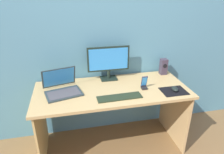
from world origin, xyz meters
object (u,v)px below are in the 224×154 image
at_px(monitor, 109,61).
at_px(mouse, 175,89).
at_px(laptop, 62,88).
at_px(keyboard_external, 119,97).
at_px(speaker_right, 163,67).
at_px(phone_in_dock, 144,84).

relative_size(monitor, mouse, 4.61).
relative_size(laptop, keyboard_external, 0.93).
xyz_separation_m(laptop, keyboard_external, (0.52, -0.22, -0.04)).
bearing_deg(speaker_right, monitor, 179.98).
distance_m(monitor, keyboard_external, 0.48).
bearing_deg(keyboard_external, speaker_right, 32.54).
bearing_deg(laptop, speaker_right, 10.14).
bearing_deg(mouse, speaker_right, 85.81).
xyz_separation_m(mouse, phone_in_dock, (-0.28, 0.11, 0.03)).
relative_size(laptop, mouse, 3.95).
height_order(monitor, speaker_right, monitor).
xyz_separation_m(laptop, mouse, (1.10, -0.21, -0.03)).
bearing_deg(monitor, keyboard_external, -87.87).
bearing_deg(phone_in_dock, laptop, 173.04).
height_order(speaker_right, keyboard_external, speaker_right).
bearing_deg(speaker_right, mouse, -99.07).
xyz_separation_m(speaker_right, mouse, (-0.07, -0.42, -0.07)).
height_order(speaker_right, mouse, speaker_right).
relative_size(speaker_right, phone_in_dock, 1.35).
relative_size(keyboard_external, phone_in_dock, 3.07).
height_order(laptop, mouse, laptop).
bearing_deg(keyboard_external, mouse, 0.00).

